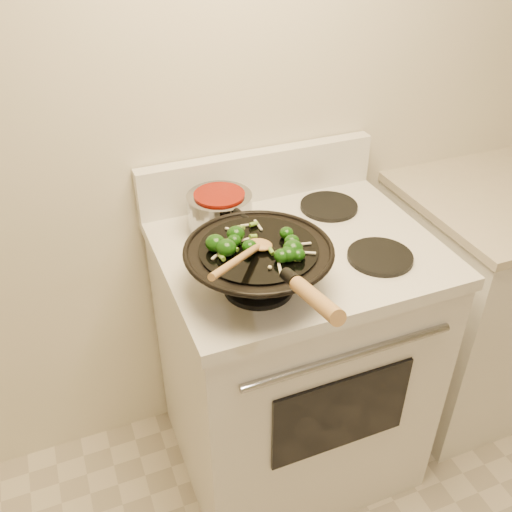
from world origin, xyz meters
name	(u,v)px	position (x,y,z in m)	size (l,w,h in m)	color
stove	(291,357)	(-0.16, 1.17, 0.47)	(0.78, 0.67, 1.08)	white
counter_unit	(495,295)	(0.71, 1.20, 0.46)	(0.79, 0.62, 0.91)	white
wok	(259,265)	(-0.34, 1.02, 1.00)	(0.37, 0.62, 0.25)	black
stirfry	(258,245)	(-0.34, 1.01, 1.06)	(0.25, 0.25, 0.04)	#103809
wooden_spoon	(247,253)	(-0.39, 0.96, 1.08)	(0.23, 0.24, 0.10)	#A2743F
saucepan	(220,211)	(-0.33, 1.32, 0.99)	(0.19, 0.30, 0.11)	gray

